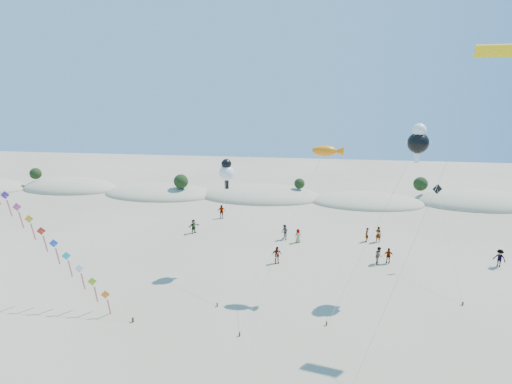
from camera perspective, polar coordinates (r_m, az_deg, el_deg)
The scene contains 7 objects.
dune_ridge at distance 65.90m, azimuth 1.46°, elevation -0.59°, with size 145.30×11.49×5.57m.
fish_kite at distance 35.40m, azimuth 9.53°, elevation 5.35°, with size 7.18×9.33×12.32m.
cartoon_kite_low at distance 39.14m, azimuth -3.96°, elevation 2.78°, with size 1.39×8.37×10.54m.
cartoon_kite_high at distance 36.95m, azimuth 20.82°, elevation 6.43°, with size 8.00×8.29×14.13m.
parafoil_kite at distance 33.16m, azimuth 28.90°, elevation 15.54°, with size 10.13×10.22×19.73m.
dark_kite at distance 42.26m, azimuth 23.67°, elevation -2.83°, with size 1.10×8.38×8.04m.
beachgoers at distance 46.93m, azimuth 8.51°, elevation -6.19°, with size 33.09×13.83×1.82m.
Camera 1 is at (7.93, -18.07, 17.41)m, focal length 30.00 mm.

